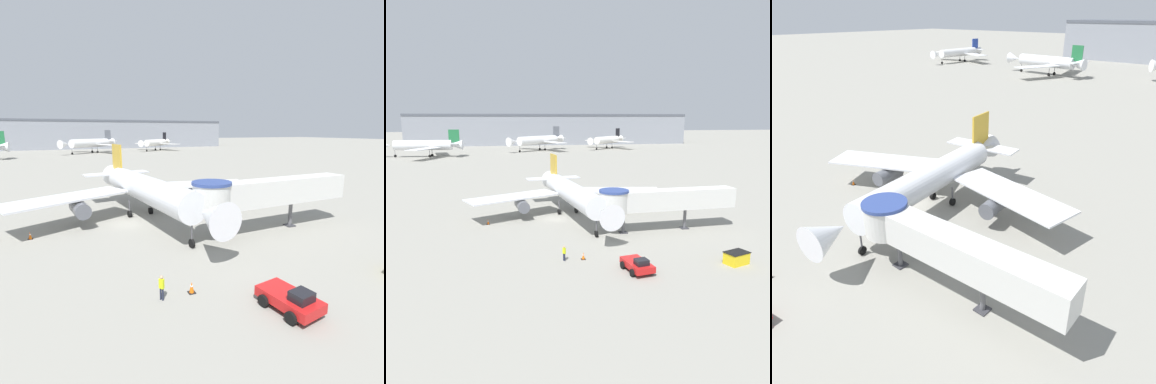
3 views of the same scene
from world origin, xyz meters
TOP-DOWN VIEW (x-y plane):
  - ground_plane at (0.00, 0.00)m, footprint 800.00×800.00m
  - main_airplane at (2.77, 0.98)m, footprint 33.31×30.53m
  - jet_bridge at (13.70, -8.82)m, footprint 20.16×4.19m
  - pushback_tug_red at (6.04, -22.29)m, footprint 2.99×4.28m
  - traffic_cone_port_wing at (-10.31, -1.43)m, footprint 0.50×0.50m
  - traffic_cone_near_nose at (1.11, -17.92)m, footprint 0.51×0.51m
  - traffic_cone_apron_front at (7.23, -22.27)m, footprint 0.42×0.42m
  - ground_crew_marshaller at (-1.10, -17.96)m, footprint 0.36×0.39m
  - background_jet_black_tail at (43.42, 132.56)m, footprint 24.10×23.92m
  - background_jet_gray_tail at (7.23, 126.42)m, footprint 29.93×27.72m
  - terminal_building at (17.92, 175.00)m, footprint 164.29×26.44m

SIDE VIEW (x-z plane):
  - ground_plane at x=0.00m, z-range 0.00..0.00m
  - traffic_cone_apron_front at x=7.23m, z-range -0.02..0.68m
  - traffic_cone_port_wing at x=-10.31m, z-range -0.02..0.80m
  - traffic_cone_near_nose at x=1.11m, z-range -0.02..0.82m
  - pushback_tug_red at x=6.04m, z-range -0.06..1.58m
  - ground_crew_marshaller at x=-1.10m, z-range 0.14..1.91m
  - main_airplane at x=2.77m, z-range -0.69..8.46m
  - jet_bridge at x=13.70m, z-range 1.40..7.57m
  - background_jet_black_tail at x=43.42m, z-range -0.62..9.66m
  - background_jet_gray_tail at x=7.23m, z-range -0.73..10.84m
  - terminal_building at x=17.92m, z-range 0.01..18.04m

